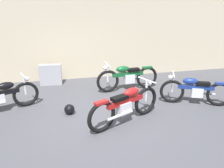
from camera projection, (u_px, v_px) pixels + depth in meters
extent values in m
plane|color=#47474C|center=(106.00, 116.00, 5.98)|extent=(40.00, 40.00, 0.00)
cube|color=beige|center=(89.00, 40.00, 8.57)|extent=(18.00, 0.30, 2.90)
cube|color=#9E9EA3|center=(51.00, 75.00, 8.06)|extent=(0.77, 0.26, 0.74)
sphere|color=black|center=(69.00, 109.00, 6.04)|extent=(0.27, 0.27, 0.27)
torus|color=black|center=(108.00, 81.00, 7.40)|extent=(0.75, 0.16, 0.75)
torus|color=black|center=(147.00, 77.00, 7.78)|extent=(0.75, 0.16, 0.75)
cube|color=silver|center=(129.00, 79.00, 7.60)|extent=(0.34, 0.23, 0.29)
cube|color=#145128|center=(128.00, 74.00, 7.52)|extent=(1.06, 0.19, 0.12)
ellipsoid|color=#145128|center=(123.00, 69.00, 7.41)|extent=(0.47, 0.24, 0.20)
cube|color=black|center=(133.00, 70.00, 7.53)|extent=(0.42, 0.22, 0.08)
cube|color=#145128|center=(147.00, 67.00, 7.66)|extent=(0.34, 0.15, 0.06)
cylinder|color=silver|center=(108.00, 73.00, 7.30)|extent=(0.06, 0.06, 0.56)
cylinder|color=silver|center=(108.00, 64.00, 7.20)|extent=(0.09, 0.59, 0.04)
sphere|color=silver|center=(105.00, 68.00, 7.21)|extent=(0.14, 0.14, 0.14)
cylinder|color=silver|center=(133.00, 79.00, 7.79)|extent=(0.72, 0.12, 0.06)
torus|color=black|center=(26.00, 94.00, 6.43)|extent=(0.70, 0.34, 0.72)
ellipsoid|color=black|center=(5.00, 86.00, 6.05)|extent=(0.47, 0.34, 0.20)
cylinder|color=silver|center=(25.00, 85.00, 6.34)|extent=(0.05, 0.05, 0.54)
cylinder|color=silver|center=(23.00, 76.00, 6.24)|extent=(0.24, 0.54, 0.04)
sphere|color=silver|center=(27.00, 79.00, 6.32)|extent=(0.14, 0.14, 0.14)
torus|color=black|center=(172.00, 91.00, 6.65)|extent=(0.68, 0.35, 0.70)
torus|color=black|center=(219.00, 94.00, 6.44)|extent=(0.68, 0.35, 0.70)
cube|color=silver|center=(197.00, 92.00, 6.53)|extent=(0.36, 0.29, 0.27)
cube|color=navy|center=(196.00, 87.00, 6.48)|extent=(0.95, 0.46, 0.11)
ellipsoid|color=navy|center=(190.00, 81.00, 6.45)|extent=(0.46, 0.34, 0.19)
cube|color=black|center=(203.00, 83.00, 6.41)|extent=(0.42, 0.31, 0.08)
cube|color=navy|center=(221.00, 84.00, 6.32)|extent=(0.33, 0.22, 0.06)
cylinder|color=silver|center=(173.00, 83.00, 6.56)|extent=(0.05, 0.05, 0.53)
cylinder|color=silver|center=(174.00, 74.00, 6.47)|extent=(0.24, 0.53, 0.03)
sphere|color=silver|center=(171.00, 77.00, 6.51)|extent=(0.13, 0.13, 0.13)
cylinder|color=silver|center=(203.00, 93.00, 6.63)|extent=(0.64, 0.31, 0.06)
torus|color=black|center=(146.00, 101.00, 5.95)|extent=(0.73, 0.41, 0.76)
torus|color=black|center=(102.00, 117.00, 5.14)|extent=(0.73, 0.41, 0.76)
cube|color=silver|center=(124.00, 108.00, 5.51)|extent=(0.39, 0.33, 0.29)
cube|color=#B21919|center=(125.00, 101.00, 5.48)|extent=(1.01, 0.56, 0.13)
ellipsoid|color=#B21919|center=(131.00, 92.00, 5.53)|extent=(0.50, 0.39, 0.21)
cube|color=black|center=(120.00, 98.00, 5.33)|extent=(0.46, 0.35, 0.08)
cube|color=#B21919|center=(101.00, 102.00, 5.02)|extent=(0.35, 0.26, 0.06)
cylinder|color=silver|center=(146.00, 91.00, 5.85)|extent=(0.06, 0.06, 0.57)
cylinder|color=silver|center=(147.00, 80.00, 5.76)|extent=(0.30, 0.56, 0.04)
sphere|color=silver|center=(149.00, 83.00, 5.84)|extent=(0.15, 0.15, 0.15)
cylinder|color=silver|center=(120.00, 115.00, 5.32)|extent=(0.68, 0.37, 0.06)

